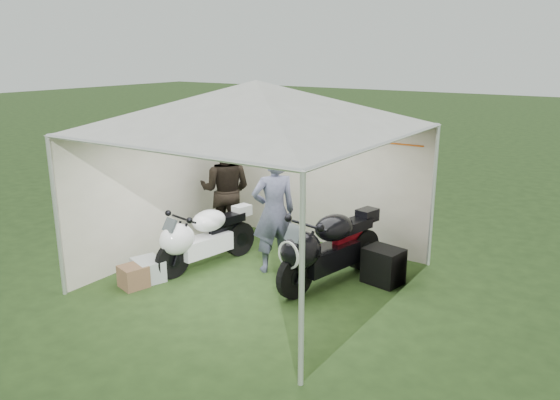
# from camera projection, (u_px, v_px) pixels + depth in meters

# --- Properties ---
(ground) EXTENTS (80.00, 80.00, 0.00)m
(ground) POSITION_uv_depth(u_px,v_px,m) (258.00, 278.00, 8.42)
(ground) COLOR #243A18
(ground) RESTS_ON ground
(canopy_tent) EXTENTS (5.66, 5.66, 3.00)m
(canopy_tent) POSITION_uv_depth(u_px,v_px,m) (257.00, 110.00, 7.77)
(canopy_tent) COLOR silver
(canopy_tent) RESTS_ON ground
(motorcycle_white) EXTENTS (0.65, 1.94, 0.96)m
(motorcycle_white) POSITION_uv_depth(u_px,v_px,m) (202.00, 236.00, 8.71)
(motorcycle_white) COLOR black
(motorcycle_white) RESTS_ON ground
(motorcycle_black) EXTENTS (0.78, 2.18, 1.09)m
(motorcycle_black) POSITION_uv_depth(u_px,v_px,m) (326.00, 247.00, 8.04)
(motorcycle_black) COLOR black
(motorcycle_black) RESTS_ON ground
(paddock_stand) EXTENTS (0.45, 0.34, 0.31)m
(paddock_stand) POSITION_uv_depth(u_px,v_px,m) (366.00, 258.00, 8.84)
(paddock_stand) COLOR #0B23A8
(paddock_stand) RESTS_ON ground
(person_dark_jacket) EXTENTS (1.18, 1.07, 1.97)m
(person_dark_jacket) POSITION_uv_depth(u_px,v_px,m) (226.00, 190.00, 9.75)
(person_dark_jacket) COLOR black
(person_dark_jacket) RESTS_ON ground
(person_blue_jacket) EXTENTS (0.80, 0.84, 1.94)m
(person_blue_jacket) POSITION_uv_depth(u_px,v_px,m) (274.00, 212.00, 8.49)
(person_blue_jacket) COLOR slate
(person_blue_jacket) RESTS_ON ground
(equipment_box) EXTENTS (0.61, 0.52, 0.54)m
(equipment_box) POSITION_uv_depth(u_px,v_px,m) (383.00, 266.00, 8.20)
(equipment_box) COLOR black
(equipment_box) RESTS_ON ground
(crate_0) EXTENTS (0.59, 0.53, 0.33)m
(crate_0) POSITION_uv_depth(u_px,v_px,m) (148.00, 270.00, 8.33)
(crate_0) COLOR #B5BABF
(crate_0) RESTS_ON ground
(crate_1) EXTENTS (0.45, 0.45, 0.33)m
(crate_1) POSITION_uv_depth(u_px,v_px,m) (133.00, 276.00, 8.08)
(crate_1) COLOR brown
(crate_1) RESTS_ON ground
(crate_2) EXTENTS (0.34, 0.30, 0.21)m
(crate_2) POSITION_uv_depth(u_px,v_px,m) (152.00, 273.00, 8.34)
(crate_2) COLOR silver
(crate_2) RESTS_ON ground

